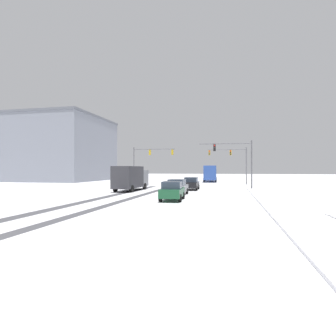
% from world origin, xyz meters
% --- Properties ---
extents(ground_plane, '(300.00, 300.00, 0.00)m').
position_xyz_m(ground_plane, '(0.00, 0.00, 0.00)').
color(ground_plane, white).
extents(wheel_track_left_lane, '(0.82, 36.13, 0.01)m').
position_xyz_m(wheel_track_left_lane, '(-2.05, 16.42, 0.00)').
color(wheel_track_left_lane, '#4C4C51').
rests_on(wheel_track_left_lane, ground).
extents(wheel_track_right_lane, '(1.01, 36.13, 0.01)m').
position_xyz_m(wheel_track_right_lane, '(-4.85, 16.42, 0.00)').
color(wheel_track_right_lane, '#4C4C51').
rests_on(wheel_track_right_lane, ground).
extents(sidewalk_kerb_right, '(4.00, 36.13, 0.12)m').
position_xyz_m(sidewalk_kerb_right, '(11.00, 14.78, 0.06)').
color(sidewalk_kerb_right, white).
rests_on(sidewalk_kerb_right, ground).
extents(traffic_signal_near_right, '(7.00, 0.62, 6.50)m').
position_xyz_m(traffic_signal_near_right, '(7.63, 30.72, 4.48)').
color(traffic_signal_near_right, '#56565B').
rests_on(traffic_signal_near_right, ground).
extents(traffic_signal_far_left, '(7.30, 0.43, 6.50)m').
position_xyz_m(traffic_signal_far_left, '(-7.04, 38.89, 4.70)').
color(traffic_signal_far_left, '#56565B').
rests_on(traffic_signal_far_left, ground).
extents(traffic_signal_far_right, '(6.78, 0.69, 6.50)m').
position_xyz_m(traffic_signal_far_right, '(7.24, 42.70, 4.68)').
color(traffic_signal_far_right, '#56565B').
rests_on(traffic_signal_far_right, ground).
extents(car_black_lead, '(1.89, 4.13, 1.62)m').
position_xyz_m(car_black_lead, '(1.93, 28.14, 0.82)').
color(car_black_lead, black).
rests_on(car_black_lead, ground).
extents(car_grey_second, '(1.87, 4.12, 1.62)m').
position_xyz_m(car_grey_second, '(1.47, 20.70, 0.82)').
color(car_grey_second, slate).
rests_on(car_grey_second, ground).
extents(car_dark_green_third, '(2.02, 4.19, 1.62)m').
position_xyz_m(car_dark_green_third, '(1.95, 15.85, 0.82)').
color(car_dark_green_third, '#194C2D').
rests_on(car_dark_green_third, ground).
extents(bus_oncoming, '(3.07, 11.11, 3.38)m').
position_xyz_m(bus_oncoming, '(2.68, 53.13, 1.99)').
color(bus_oncoming, '#284793').
rests_on(bus_oncoming, ground).
extents(box_truck_delivery, '(2.42, 7.44, 3.02)m').
position_xyz_m(box_truck_delivery, '(-5.20, 25.20, 1.63)').
color(box_truck_delivery, slate).
rests_on(box_truck_delivery, ground).
extents(office_building_far_left_block, '(28.62, 21.29, 14.74)m').
position_xyz_m(office_building_far_left_block, '(-36.49, 51.26, 7.37)').
color(office_building_far_left_block, gray).
rests_on(office_building_far_left_block, ground).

